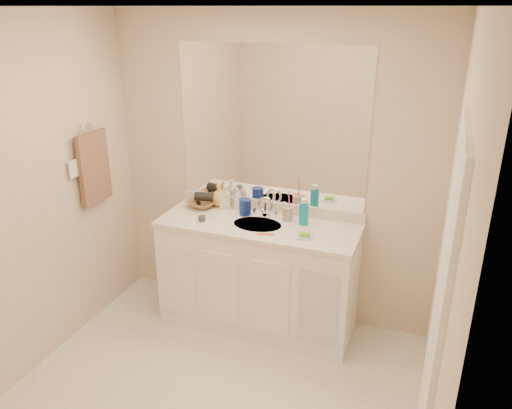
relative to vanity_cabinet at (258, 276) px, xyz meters
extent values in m
cube|color=silver|center=(0.00, -1.02, -0.42)|extent=(2.60, 2.60, 0.00)
cube|color=white|center=(0.00, -1.02, 1.97)|extent=(2.60, 2.60, 0.02)
cube|color=beige|center=(0.00, 0.28, 0.77)|extent=(2.60, 0.02, 2.40)
cube|color=beige|center=(0.00, -2.33, 0.77)|extent=(2.60, 0.02, 2.40)
cube|color=beige|center=(-1.30, -1.02, 0.77)|extent=(0.02, 2.60, 2.40)
cube|color=beige|center=(1.30, -1.02, 0.77)|extent=(0.02, 2.60, 2.40)
cube|color=white|center=(0.00, 0.00, 0.00)|extent=(1.50, 0.55, 0.85)
cube|color=white|center=(0.00, 0.00, 0.44)|extent=(1.52, 0.57, 0.03)
cube|color=silver|center=(0.00, 0.26, 0.50)|extent=(1.52, 0.03, 0.08)
cylinder|color=#BEB5A7|center=(0.00, -0.02, 0.44)|extent=(0.37, 0.37, 0.02)
cylinder|color=silver|center=(0.00, 0.16, 0.51)|extent=(0.02, 0.02, 0.11)
cube|color=white|center=(0.00, 0.27, 1.14)|extent=(1.48, 0.01, 1.20)
cylinder|color=navy|center=(-0.16, 0.12, 0.52)|extent=(0.11, 0.11, 0.13)
cylinder|color=tan|center=(0.19, 0.13, 0.51)|extent=(0.10, 0.10, 0.10)
cylinder|color=#DB3981|center=(0.20, 0.13, 0.60)|extent=(0.02, 0.04, 0.18)
cylinder|color=#0D82A5|center=(0.32, 0.10, 0.54)|extent=(0.09, 0.09, 0.17)
cube|color=silver|center=(0.39, -0.12, 0.46)|extent=(0.13, 0.12, 0.01)
cube|color=#6FBD2E|center=(0.39, -0.12, 0.48)|extent=(0.07, 0.06, 0.03)
cube|color=#E54A18|center=(0.12, -0.17, 0.46)|extent=(0.13, 0.06, 0.01)
cylinder|color=#37363E|center=(-0.42, -0.11, 0.48)|extent=(0.06, 0.06, 0.04)
imported|color=silver|center=(-0.25, 0.21, 0.54)|extent=(0.07, 0.07, 0.17)
imported|color=beige|center=(-0.36, 0.20, 0.55)|extent=(0.11, 0.12, 0.19)
imported|color=#E8B75A|center=(-0.42, 0.22, 0.55)|extent=(0.18, 0.18, 0.18)
imported|color=brown|center=(-0.54, 0.15, 0.48)|extent=(0.29, 0.29, 0.06)
cylinder|color=black|center=(-0.52, 0.15, 0.54)|extent=(0.16, 0.10, 0.07)
torus|color=silver|center=(-1.27, -0.25, 1.12)|extent=(0.01, 0.11, 0.11)
cube|color=brown|center=(-1.25, -0.25, 0.82)|extent=(0.04, 0.32, 0.55)
cube|color=white|center=(-1.27, -0.45, 0.88)|extent=(0.01, 0.08, 0.13)
cube|color=white|center=(1.29, -1.32, 0.57)|extent=(0.02, 0.82, 2.00)
camera|label=1|loc=(1.20, -3.22, 1.97)|focal=35.00mm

